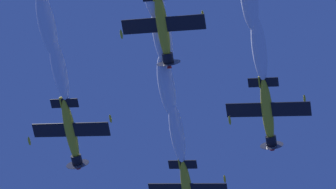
{
  "coord_description": "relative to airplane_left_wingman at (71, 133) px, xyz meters",
  "views": [
    {
      "loc": [
        26.53,
        13.98,
        1.53
      ],
      "look_at": [
        8.77,
        2.61,
        68.29
      ],
      "focal_mm": 81.89,
      "sensor_mm": 36.0,
      "label": 1
    }
  ],
  "objects": [
    {
      "name": "airplane_left_wingman",
      "position": [
        0.0,
        0.0,
        0.0
      ],
      "size": [
        7.1,
        7.41,
        3.11
      ],
      "color": "gold"
    },
    {
      "name": "airplane_right_wingman",
      "position": [
        -8.07,
        16.35,
        -0.19
      ],
      "size": [
        7.14,
        7.36,
        3.24
      ],
      "color": "gold"
    },
    {
      "name": "airplane_slot_tail",
      "position": [
        3.79,
        12.58,
        -0.37
      ],
      "size": [
        7.13,
        7.36,
        3.25
      ],
      "color": "gold"
    }
  ]
}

